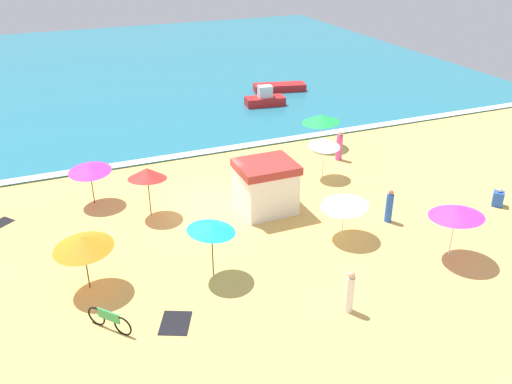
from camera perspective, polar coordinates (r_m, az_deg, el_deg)
ground_plane at (r=25.63m, az=-4.87°, el=-1.48°), size 60.00×60.00×0.00m
ocean_water at (r=51.48m, az=-14.86°, el=12.35°), size 60.00×44.00×0.10m
wave_breaker_foam at (r=31.09m, az=-8.50°, el=3.78°), size 57.00×0.70×0.01m
lifeguard_cabana at (r=24.63m, az=1.04°, el=0.60°), size 2.62×2.27×2.40m
beach_umbrella_0 at (r=24.36m, az=-11.43°, el=1.94°), size 2.42×2.43×2.41m
beach_umbrella_1 at (r=19.72m, az=-4.73°, el=-3.75°), size 2.06×2.05×2.35m
beach_umbrella_2 at (r=22.13m, az=20.44°, el=-1.88°), size 2.92×2.93×2.43m
beach_umbrella_3 at (r=22.61m, az=9.34°, el=-0.97°), size 2.32×2.30×2.01m
beach_umbrella_5 at (r=26.17m, az=-17.20°, el=2.49°), size 2.56×2.58×2.13m
beach_umbrella_7 at (r=32.07m, az=6.87°, el=7.71°), size 3.08×3.07×2.03m
beach_umbrella_8 at (r=27.90m, az=7.25°, el=5.22°), size 1.75×1.79×2.26m
beach_umbrella_9 at (r=20.02m, az=-17.87°, el=-5.10°), size 3.04×3.03×2.25m
parked_bicycle at (r=18.78m, az=-15.24°, el=-12.90°), size 1.23×1.42×0.76m
beachgoer_1 at (r=30.61m, az=8.79°, el=4.79°), size 0.50×0.50×1.70m
beachgoer_3 at (r=18.90m, az=9.88°, el=-10.37°), size 0.35×0.35×1.63m
beachgoer_4 at (r=24.65m, az=13.90°, el=-1.51°), size 0.41×0.41×1.55m
beachgoer_6 at (r=27.86m, az=24.21°, el=-0.59°), size 0.67×0.67×0.93m
beach_towel_2 at (r=18.81m, az=-8.51°, el=-13.53°), size 1.41×1.54×0.01m
small_boat_0 at (r=43.26m, az=2.49°, el=11.00°), size 4.23×2.18×0.54m
small_boat_1 at (r=39.58m, az=0.96°, el=9.80°), size 2.95×1.59×1.42m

